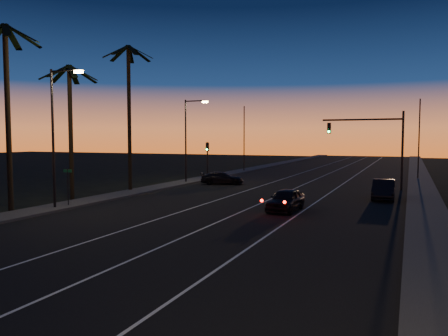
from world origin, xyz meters
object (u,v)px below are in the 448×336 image
at_px(lead_car, 286,200).
at_px(signal_mast, 374,136).
at_px(right_car, 384,190).
at_px(cross_car, 222,178).

bearing_deg(lead_car, signal_mast, 73.98).
height_order(lead_car, right_car, right_car).
relative_size(signal_mast, lead_car, 1.52).
relative_size(signal_mast, right_car, 1.56).
height_order(right_car, cross_car, right_car).
distance_m(signal_mast, right_car, 7.92).
bearing_deg(signal_mast, cross_car, -173.13).
bearing_deg(lead_car, right_car, 55.55).
bearing_deg(right_car, cross_car, 162.04).
bearing_deg(cross_car, right_car, -17.96).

